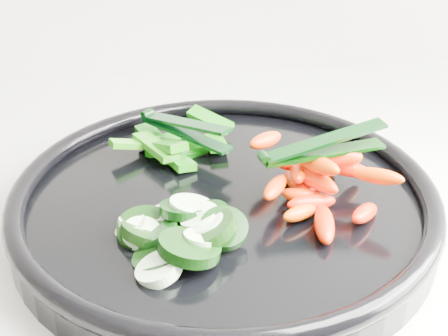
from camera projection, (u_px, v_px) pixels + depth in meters
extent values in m
cylinder|color=black|center=(224.00, 209.00, 0.55)|extent=(0.42, 0.42, 0.02)
torus|color=black|center=(224.00, 192.00, 0.55)|extent=(0.43, 0.43, 0.02)
cylinder|color=black|center=(162.00, 254.00, 0.47)|extent=(0.05, 0.05, 0.03)
cylinder|color=#D9F8C6|center=(159.00, 269.00, 0.46)|extent=(0.04, 0.04, 0.02)
cylinder|color=black|center=(146.00, 233.00, 0.50)|extent=(0.06, 0.06, 0.03)
cylinder|color=beige|center=(135.00, 226.00, 0.50)|extent=(0.04, 0.04, 0.02)
cylinder|color=black|center=(141.00, 232.00, 0.50)|extent=(0.05, 0.05, 0.02)
cylinder|color=#CDEFBF|center=(142.00, 235.00, 0.49)|extent=(0.03, 0.03, 0.02)
cylinder|color=black|center=(184.00, 221.00, 0.51)|extent=(0.05, 0.05, 0.02)
cylinder|color=beige|center=(162.00, 215.00, 0.52)|extent=(0.03, 0.03, 0.02)
cylinder|color=black|center=(146.00, 228.00, 0.50)|extent=(0.05, 0.05, 0.02)
cylinder|color=beige|center=(144.00, 225.00, 0.50)|extent=(0.04, 0.04, 0.01)
cylinder|color=black|center=(154.00, 234.00, 0.49)|extent=(0.06, 0.06, 0.02)
cylinder|color=beige|center=(132.00, 229.00, 0.50)|extent=(0.03, 0.03, 0.02)
cylinder|color=black|center=(206.00, 230.00, 0.48)|extent=(0.07, 0.07, 0.03)
cylinder|color=#DFFCC9|center=(205.00, 226.00, 0.49)|extent=(0.05, 0.05, 0.02)
cylinder|color=black|center=(184.00, 209.00, 0.51)|extent=(0.05, 0.05, 0.02)
cylinder|color=beige|center=(191.00, 208.00, 0.51)|extent=(0.05, 0.05, 0.02)
cylinder|color=black|center=(224.00, 228.00, 0.48)|extent=(0.05, 0.05, 0.03)
cylinder|color=beige|center=(203.00, 219.00, 0.49)|extent=(0.04, 0.04, 0.02)
cylinder|color=black|center=(207.00, 218.00, 0.50)|extent=(0.04, 0.04, 0.02)
cylinder|color=beige|center=(199.00, 220.00, 0.49)|extent=(0.04, 0.04, 0.02)
cylinder|color=black|center=(189.00, 247.00, 0.46)|extent=(0.07, 0.07, 0.02)
cylinder|color=#D3F5C4|center=(201.00, 239.00, 0.47)|extent=(0.04, 0.04, 0.01)
ellipsoid|color=#EE1000|center=(311.00, 203.00, 0.53)|extent=(0.05, 0.03, 0.02)
ellipsoid|color=#E73700|center=(324.00, 224.00, 0.50)|extent=(0.03, 0.05, 0.02)
ellipsoid|color=#FA3200|center=(294.00, 179.00, 0.56)|extent=(0.02, 0.04, 0.02)
ellipsoid|color=#EC1A00|center=(365.00, 213.00, 0.51)|extent=(0.04, 0.04, 0.02)
ellipsoid|color=#E92F00|center=(309.00, 183.00, 0.55)|extent=(0.04, 0.05, 0.02)
ellipsoid|color=#FD5C00|center=(300.00, 213.00, 0.51)|extent=(0.04, 0.03, 0.02)
ellipsoid|color=#EB5D00|center=(307.00, 198.00, 0.53)|extent=(0.05, 0.03, 0.02)
ellipsoid|color=#FF4100|center=(329.00, 164.00, 0.58)|extent=(0.02, 0.04, 0.02)
ellipsoid|color=red|center=(310.00, 157.00, 0.60)|extent=(0.03, 0.04, 0.02)
ellipsoid|color=#F14B00|center=(275.00, 187.00, 0.52)|extent=(0.04, 0.05, 0.02)
ellipsoid|color=#FF6400|center=(349.00, 160.00, 0.56)|extent=(0.04, 0.04, 0.03)
ellipsoid|color=#E93C00|center=(299.00, 172.00, 0.54)|extent=(0.03, 0.05, 0.02)
ellipsoid|color=#FB1F00|center=(313.00, 178.00, 0.54)|extent=(0.05, 0.06, 0.02)
ellipsoid|color=#E71000|center=(295.00, 163.00, 0.56)|extent=(0.04, 0.03, 0.02)
ellipsoid|color=#FF3F00|center=(347.00, 168.00, 0.55)|extent=(0.05, 0.03, 0.02)
ellipsoid|color=#DF5700|center=(319.00, 165.00, 0.53)|extent=(0.04, 0.05, 0.02)
ellipsoid|color=red|center=(266.00, 140.00, 0.56)|extent=(0.04, 0.04, 0.02)
ellipsoid|color=red|center=(333.00, 157.00, 0.54)|extent=(0.05, 0.03, 0.02)
ellipsoid|color=#E65A00|center=(378.00, 176.00, 0.51)|extent=(0.05, 0.04, 0.02)
cube|color=#256E0A|center=(182.00, 154.00, 0.61)|extent=(0.04, 0.05, 0.02)
cube|color=#106509|center=(186.00, 152.00, 0.61)|extent=(0.06, 0.05, 0.03)
cube|color=#1E710A|center=(216.00, 143.00, 0.63)|extent=(0.02, 0.05, 0.02)
cube|color=#1B700A|center=(178.00, 160.00, 0.60)|extent=(0.03, 0.05, 0.01)
cube|color=#176C0A|center=(178.00, 149.00, 0.62)|extent=(0.07, 0.02, 0.02)
cube|color=#0F6609|center=(152.00, 137.00, 0.64)|extent=(0.04, 0.05, 0.01)
cube|color=#0A700E|center=(168.00, 140.00, 0.64)|extent=(0.04, 0.06, 0.02)
cube|color=#126009|center=(162.00, 145.00, 0.60)|extent=(0.05, 0.06, 0.03)
cube|color=#21720A|center=(131.00, 144.00, 0.61)|extent=(0.04, 0.03, 0.02)
cube|color=#106209|center=(155.00, 147.00, 0.60)|extent=(0.04, 0.06, 0.01)
cube|color=#0F730A|center=(210.00, 120.00, 0.65)|extent=(0.05, 0.05, 0.02)
cylinder|color=black|center=(264.00, 158.00, 0.51)|extent=(0.01, 0.01, 0.01)
cube|color=black|center=(324.00, 153.00, 0.53)|extent=(0.11, 0.04, 0.00)
cube|color=black|center=(325.00, 141.00, 0.52)|extent=(0.11, 0.04, 0.02)
cylinder|color=black|center=(147.00, 114.00, 0.64)|extent=(0.01, 0.01, 0.01)
cube|color=black|center=(186.00, 134.00, 0.61)|extent=(0.08, 0.09, 0.00)
cube|color=black|center=(185.00, 123.00, 0.61)|extent=(0.08, 0.09, 0.02)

